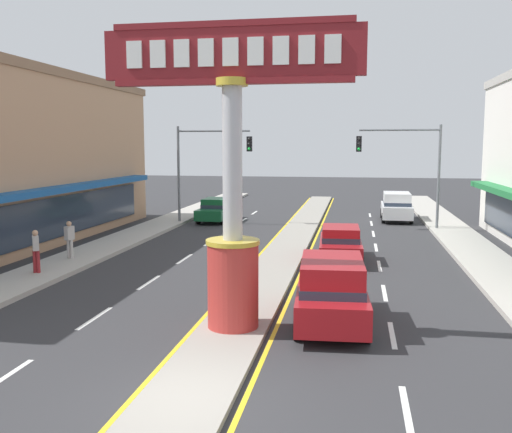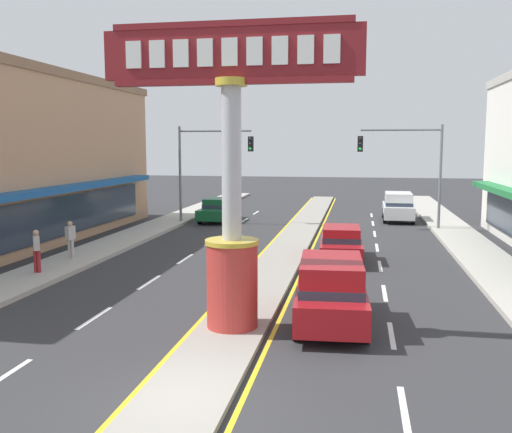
{
  "view_description": "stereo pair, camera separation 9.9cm",
  "coord_description": "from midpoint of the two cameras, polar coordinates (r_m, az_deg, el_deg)",
  "views": [
    {
      "loc": [
        3.2,
        -10.18,
        5.02
      ],
      "look_at": [
        -0.14,
        8.7,
        2.6
      ],
      "focal_mm": 39.78,
      "sensor_mm": 36.0,
      "label": 1
    },
    {
      "loc": [
        3.29,
        -10.16,
        5.02
      ],
      "look_at": [
        -0.14,
        8.7,
        2.6
      ],
      "focal_mm": 39.78,
      "sensor_mm": 36.0,
      "label": 2
    }
  ],
  "objects": [
    {
      "name": "sedan_mid_left_lane",
      "position": [
        37.54,
        -4.12,
        0.7
      ],
      "size": [
        1.86,
        4.31,
        1.53
      ],
      "color": "#14562D",
      "rests_on": "ground"
    },
    {
      "name": "traffic_light_left_side",
      "position": [
        35.9,
        -5.22,
        5.93
      ],
      "size": [
        4.86,
        0.46,
        6.2
      ],
      "color": "slate",
      "rests_on": "ground"
    },
    {
      "name": "ground_plane",
      "position": [
        11.8,
        -7.3,
        -18.05
      ],
      "size": [
        160.0,
        160.0,
        0.0
      ],
      "primitive_type": "plane",
      "color": "#303033"
    },
    {
      "name": "sidewalk_right",
      "position": [
        27.19,
        21.56,
        -3.76
      ],
      "size": [
        2.42,
        60.0,
        0.18
      ],
      "primitive_type": "cube",
      "color": "#ADA89E",
      "rests_on": "ground"
    },
    {
      "name": "pedestrian_far_side",
      "position": [
        23.15,
        -21.38,
        -3.02
      ],
      "size": [
        0.41,
        0.45,
        1.65
      ],
      "color": "maroon",
      "rests_on": "sidewalk_left"
    },
    {
      "name": "sedan_near_right_lane",
      "position": [
        24.92,
        8.38,
        -2.66
      ],
      "size": [
        1.98,
        4.37,
        1.53
      ],
      "color": "maroon",
      "rests_on": "ground"
    },
    {
      "name": "lane_markings",
      "position": [
        27.47,
        3.08,
        -3.34
      ],
      "size": [
        8.62,
        52.0,
        0.01
      ],
      "color": "silver",
      "rests_on": "ground"
    },
    {
      "name": "pedestrian_near_kerb",
      "position": [
        25.6,
        -18.35,
        -2.01
      ],
      "size": [
        0.33,
        0.45,
        1.61
      ],
      "color": "#B7B2AD",
      "rests_on": "sidewalk_left"
    },
    {
      "name": "sidewalk_left",
      "position": [
        29.21,
        -14.4,
        -2.75
      ],
      "size": [
        2.42,
        60.0,
        0.18
      ],
      "primitive_type": "cube",
      "color": "#ADA89E",
      "rests_on": "ground"
    },
    {
      "name": "district_sign",
      "position": [
        14.93,
        -2.57,
        2.55
      ],
      "size": [
        6.8,
        1.44,
        8.01
      ],
      "color": "#B7332D",
      "rests_on": "median_strip"
    },
    {
      "name": "median_strip",
      "position": [
        28.79,
        3.4,
        -2.72
      ],
      "size": [
        1.88,
        52.0,
        0.14
      ],
      "primitive_type": "cube",
      "color": "gray",
      "rests_on": "ground"
    },
    {
      "name": "suv_near_left_lane",
      "position": [
        16.09,
        7.44,
        -7.4
      ],
      "size": [
        2.17,
        4.7,
        1.9
      ],
      "color": "maroon",
      "rests_on": "ground"
    },
    {
      "name": "suv_far_right_lane",
      "position": [
        38.78,
        13.88,
        1.01
      ],
      "size": [
        2.02,
        4.63,
        1.9
      ],
      "color": "white",
      "rests_on": "ground"
    },
    {
      "name": "traffic_light_right_side",
      "position": [
        34.4,
        14.98,
        5.66
      ],
      "size": [
        4.86,
        0.46,
        6.2
      ],
      "color": "slate",
      "rests_on": "ground"
    }
  ]
}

